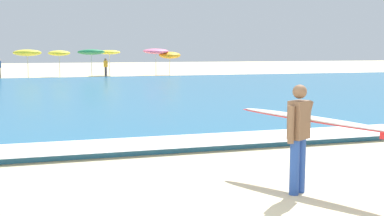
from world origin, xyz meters
The scene contains 10 objects.
sea centered at (0.00, 18.43, 0.07)m, with size 120.00×28.00×0.14m, color teal.
surf_foam centered at (0.00, 5.03, 0.15)m, with size 120.00×1.51×0.01m, color white.
surfer_with_board centered at (1.63, 1.26, 1.04)m, with size 1.76×2.71×1.73m.
beach_umbrella_2 centered at (-4.32, 34.80, 2.03)m, with size 2.22×2.25×2.36m.
beach_umbrella_3 centered at (-1.84, 35.37, 1.99)m, with size 1.80×1.80×2.23m.
beach_umbrella_4 centered at (0.72, 34.34, 2.08)m, with size 2.24×2.26×2.39m.
beach_umbrella_5 centered at (2.42, 36.30, 2.06)m, with size 1.95×1.95×2.25m.
beach_umbrella_6 centered at (6.40, 35.32, 2.15)m, with size 2.27×2.28×2.42m.
beach_umbrella_7 centered at (7.65, 35.29, 1.80)m, with size 1.94×1.97×2.15m.
beachgoer_near_row_mid centered at (1.88, 34.37, 0.84)m, with size 0.32×0.20×1.58m.
Camera 1 is at (-2.22, -5.26, 2.26)m, focal length 43.45 mm.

